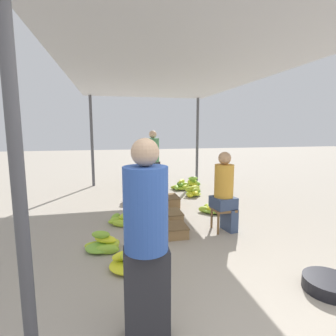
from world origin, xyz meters
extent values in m
cylinder|color=#4C4C51|center=(-1.57, 0.30, 1.28)|extent=(0.08, 0.08, 2.56)
cylinder|color=#4C4C51|center=(-1.57, 6.40, 1.28)|extent=(0.08, 0.08, 2.56)
cylinder|color=#4C4C51|center=(1.57, 6.40, 1.28)|extent=(0.08, 0.08, 2.56)
cube|color=#B2B2B7|center=(0.00, 3.35, 2.58)|extent=(3.53, 6.50, 0.04)
cube|color=#2D2D33|center=(-0.80, 0.53, 0.36)|extent=(0.36, 0.21, 0.73)
cylinder|color=#3359B2|center=(-0.80, 0.53, 1.04)|extent=(0.35, 0.35, 0.63)
sphere|color=tan|center=(-0.80, 0.53, 1.46)|extent=(0.20, 0.20, 0.20)
cube|color=brown|center=(0.69, 2.45, 0.35)|extent=(0.34, 0.34, 0.04)
cylinder|color=brown|center=(0.55, 2.32, 0.17)|extent=(0.04, 0.04, 0.33)
cylinder|color=brown|center=(0.82, 2.32, 0.17)|extent=(0.04, 0.04, 0.33)
cylinder|color=brown|center=(0.55, 2.59, 0.17)|extent=(0.04, 0.04, 0.33)
cylinder|color=brown|center=(0.82, 2.59, 0.17)|extent=(0.04, 0.04, 0.33)
cube|color=#384766|center=(0.79, 2.43, 0.19)|extent=(0.19, 0.33, 0.37)
cube|color=#384766|center=(0.69, 2.45, 0.46)|extent=(0.40, 0.40, 0.18)
cylinder|color=gold|center=(0.69, 2.45, 0.81)|extent=(0.35, 0.35, 0.52)
sphere|color=tan|center=(0.69, 2.45, 1.17)|extent=(0.20, 0.20, 0.20)
cylinder|color=black|center=(1.07, 0.73, 0.06)|extent=(0.50, 0.50, 0.13)
ellipsoid|color=#95C031|center=(-0.87, 1.63, 0.07)|extent=(0.36, 0.20, 0.12)
ellipsoid|color=yellow|center=(-0.66, 1.65, 0.08)|extent=(0.21, 0.31, 0.13)
ellipsoid|color=#C7D428|center=(-0.85, 1.57, 0.18)|extent=(0.32, 0.25, 0.13)
ellipsoid|color=#73B237|center=(-0.88, 1.64, 0.11)|extent=(0.18, 0.34, 0.14)
ellipsoid|color=#C4D329|center=(-0.67, 1.47, 0.09)|extent=(0.18, 0.30, 0.14)
ellipsoid|color=yellow|center=(-0.93, 1.64, 0.14)|extent=(0.33, 0.25, 0.10)
ellipsoid|color=yellow|center=(-0.85, 1.58, 0.05)|extent=(0.52, 0.46, 0.10)
ellipsoid|color=#B1CB2C|center=(-1.29, 2.22, 0.05)|extent=(0.31, 0.16, 0.09)
ellipsoid|color=#8CBC33|center=(-1.13, 2.01, 0.06)|extent=(0.33, 0.17, 0.13)
ellipsoid|color=#B8CE2B|center=(-1.06, 2.18, 0.06)|extent=(0.26, 0.26, 0.12)
ellipsoid|color=#A8C82E|center=(-1.07, 2.09, 0.06)|extent=(0.27, 0.26, 0.12)
ellipsoid|color=#86BA34|center=(-1.21, 2.11, 0.23)|extent=(0.27, 0.17, 0.10)
ellipsoid|color=yellow|center=(-1.15, 2.14, 0.15)|extent=(0.36, 0.31, 0.10)
ellipsoid|color=#7AB536|center=(-1.22, 2.12, 0.05)|extent=(0.40, 0.35, 0.10)
ellipsoid|color=#B2CB2C|center=(-0.84, 3.13, 0.12)|extent=(0.27, 0.29, 0.13)
ellipsoid|color=#AECA2D|center=(-0.82, 3.07, 0.06)|extent=(0.16, 0.27, 0.12)
ellipsoid|color=#97C131|center=(-1.01, 3.09, 0.08)|extent=(0.30, 0.27, 0.10)
ellipsoid|color=#92BF32|center=(-0.63, 3.23, 0.06)|extent=(0.28, 0.24, 0.12)
ellipsoid|color=#83B935|center=(-1.00, 3.24, 0.07)|extent=(0.23, 0.29, 0.14)
ellipsoid|color=#A1C52F|center=(-0.92, 2.96, 0.06)|extent=(0.35, 0.26, 0.12)
ellipsoid|color=#CDD627|center=(-0.82, 3.13, 0.05)|extent=(0.53, 0.46, 0.10)
ellipsoid|color=#A3C62F|center=(1.01, 3.22, 0.05)|extent=(0.19, 0.28, 0.09)
ellipsoid|color=#B4CC2C|center=(0.82, 3.45, 0.07)|extent=(0.17, 0.25, 0.14)
ellipsoid|color=yellow|center=(0.86, 3.28, 0.10)|extent=(0.29, 0.21, 0.10)
ellipsoid|color=#A0C42F|center=(0.72, 3.38, 0.06)|extent=(0.28, 0.24, 0.12)
ellipsoid|color=#C6D429|center=(0.84, 3.33, 0.07)|extent=(0.33, 0.30, 0.14)
ellipsoid|color=#8ABC33|center=(0.92, 3.36, 0.05)|extent=(0.51, 0.45, 0.10)
ellipsoid|color=yellow|center=(0.90, 4.57, 0.11)|extent=(0.17, 0.30, 0.10)
ellipsoid|color=yellow|center=(0.80, 4.57, 0.06)|extent=(0.27, 0.34, 0.13)
ellipsoid|color=#A6C72E|center=(0.95, 4.61, 0.16)|extent=(0.30, 0.25, 0.12)
ellipsoid|color=#ABC92D|center=(0.82, 4.66, 0.16)|extent=(0.26, 0.14, 0.15)
ellipsoid|color=#BFD12A|center=(0.92, 4.65, 0.21)|extent=(0.31, 0.20, 0.11)
ellipsoid|color=#A6C72E|center=(0.91, 4.68, 0.10)|extent=(0.25, 0.17, 0.09)
ellipsoid|color=#78B437|center=(0.97, 4.71, 0.10)|extent=(0.27, 0.15, 0.12)
ellipsoid|color=#AFCA2D|center=(0.90, 4.68, 0.05)|extent=(0.37, 0.33, 0.10)
ellipsoid|color=#9CC330|center=(0.65, 5.47, 0.05)|extent=(0.28, 0.12, 0.10)
ellipsoid|color=#BCCF2B|center=(0.82, 5.47, 0.20)|extent=(0.30, 0.34, 0.13)
ellipsoid|color=#A2C52F|center=(0.87, 5.42, 0.12)|extent=(0.31, 0.19, 0.14)
ellipsoid|color=#75B337|center=(0.76, 5.42, 0.14)|extent=(0.19, 0.30, 0.13)
ellipsoid|color=#89BB33|center=(0.65, 5.37, 0.07)|extent=(0.22, 0.36, 0.13)
ellipsoid|color=#C2D229|center=(0.68, 5.44, 0.08)|extent=(0.28, 0.19, 0.10)
ellipsoid|color=#B2CB2C|center=(0.89, 5.31, 0.09)|extent=(0.28, 0.24, 0.11)
ellipsoid|color=#AAC82E|center=(0.83, 5.42, 0.05)|extent=(0.51, 0.44, 0.10)
ellipsoid|color=#A9C82E|center=(1.35, 5.81, 0.07)|extent=(0.19, 0.33, 0.14)
ellipsoid|color=#79B536|center=(1.35, 5.78, 0.07)|extent=(0.23, 0.33, 0.13)
ellipsoid|color=#BBCF2B|center=(1.16, 5.83, 0.11)|extent=(0.12, 0.22, 0.11)
ellipsoid|color=#8ABB33|center=(1.26, 5.85, 0.11)|extent=(0.28, 0.20, 0.15)
ellipsoid|color=#81B835|center=(1.25, 5.81, 0.21)|extent=(0.30, 0.15, 0.11)
ellipsoid|color=yellow|center=(1.26, 5.81, 0.05)|extent=(0.36, 0.31, 0.10)
cube|color=olive|center=(0.06, 3.99, 0.09)|extent=(0.51, 0.51, 0.19)
cube|color=brown|center=(0.06, 3.99, 0.20)|extent=(0.54, 0.54, 0.02)
cube|color=olive|center=(-0.15, 2.40, 0.07)|extent=(0.39, 0.39, 0.15)
cube|color=brown|center=(-0.15, 2.40, 0.16)|extent=(0.41, 0.41, 0.02)
cube|color=#9E7A4C|center=(-0.08, 3.03, 0.08)|extent=(0.44, 0.44, 0.16)
cube|color=brown|center=(-0.08, 3.03, 0.17)|extent=(0.45, 0.45, 0.02)
cube|color=#2D2D33|center=(0.08, 5.76, 0.37)|extent=(0.39, 0.27, 0.74)
cylinder|color=#4C8C59|center=(0.08, 5.76, 1.06)|extent=(0.40, 0.40, 0.64)
sphere|color=tan|center=(0.08, 5.76, 1.49)|extent=(0.21, 0.21, 0.21)
camera|label=1|loc=(-1.04, -1.32, 1.62)|focal=28.00mm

